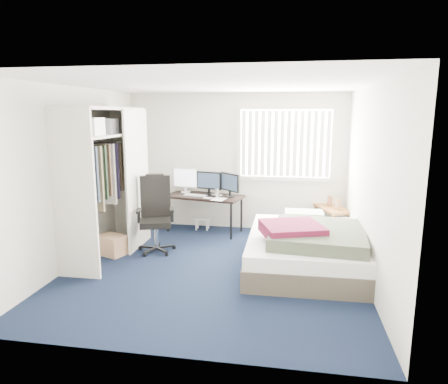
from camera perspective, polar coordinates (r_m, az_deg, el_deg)
ground at (r=5.69m, az=-1.40°, el=-10.84°), size 4.20×4.20×0.00m
room_shell at (r=5.31m, az=-1.48°, el=4.45°), size 4.20×4.20×4.20m
window_assembly at (r=7.24m, az=8.74°, el=6.83°), size 1.72×0.09×1.32m
closet at (r=6.12m, az=-16.55°, el=3.39°), size 0.64×1.84×2.22m
desk at (r=7.23m, az=-2.73°, el=-0.12°), size 1.47×0.92×1.13m
office_chair at (r=6.37m, az=-9.69°, el=-4.19°), size 0.70×0.70×1.20m
footstool at (r=7.47m, az=-3.13°, el=-4.06°), size 0.28×0.23×0.22m
nightstand at (r=7.20m, az=15.22°, el=-2.66°), size 0.64×0.85×0.70m
bed at (r=5.77m, az=11.68°, el=-7.63°), size 1.62×2.15×0.70m
pine_box at (r=6.40m, az=-15.68°, el=-7.30°), size 0.48×0.43×0.30m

